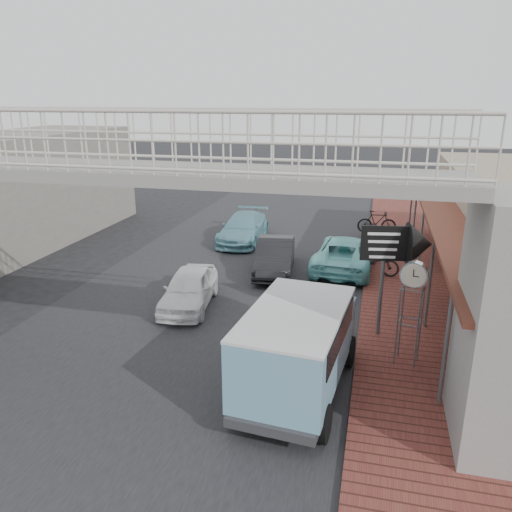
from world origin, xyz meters
The scene contains 14 objects.
ground centered at (0.00, 0.00, 0.00)m, with size 120.00×120.00×0.00m, color black.
road_strip centered at (0.00, 0.00, 0.01)m, with size 10.00×60.00×0.01m, color black.
sidewalk centered at (6.50, 3.00, 0.05)m, with size 3.00×40.00×0.10m, color brown.
footbridge centered at (0.00, -4.00, 3.18)m, with size 16.40×2.40×6.34m.
building_far_left centered at (-11.00, 6.00, 2.50)m, with size 5.00×14.00×5.00m, color gray.
white_hatchback centered at (-0.50, 0.95, 0.62)m, with size 1.45×3.62×1.23m, color white.
dark_sedan centered at (1.55, 4.89, 0.66)m, with size 1.39×3.98×1.31m, color black.
angkot_curb centered at (4.20, 5.94, 0.67)m, with size 2.21×4.79×1.33m, color #7BD4D5.
angkot_far centered at (-0.80, 8.84, 0.65)m, with size 1.81×4.46×1.29m, color #68A6B5.
angkot_van centered at (3.76, -3.22, 1.39)m, with size 2.43×4.64×2.19m.
motorcycle_near centered at (5.30, 5.32, 0.61)m, with size 0.68×1.95×1.02m, color black.
motorcycle_far centered at (5.32, 11.50, 0.67)m, with size 0.53×1.89×1.13m, color black.
street_clock centered at (6.26, -1.31, 2.35)m, with size 0.70×0.62×2.71m.
arrow_sign centered at (6.34, 0.27, 2.77)m, with size 1.97×1.28×3.30m.
Camera 1 is at (5.24, -13.24, 6.58)m, focal length 35.00 mm.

